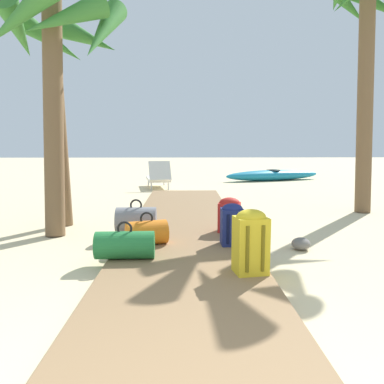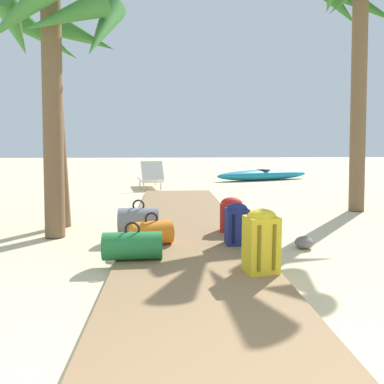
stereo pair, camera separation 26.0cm
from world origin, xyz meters
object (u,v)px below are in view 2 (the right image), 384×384
at_px(palm_tree_far_left, 58,39).
at_px(kayak, 263,175).
at_px(backpack_navy, 237,223).
at_px(palm_tree_far_right, 361,23).
at_px(duffel_bag_green, 133,246).
at_px(backpack_red, 231,213).
at_px(lounge_chair, 150,177).
at_px(duffel_bag_grey, 139,221).
at_px(backpack_yellow, 261,239).
at_px(duffel_bag_orange, 151,233).

bearing_deg(palm_tree_far_left, kayak, 56.69).
bearing_deg(backpack_navy, palm_tree_far_right, 44.54).
bearing_deg(duffel_bag_green, kayak, 68.15).
distance_m(backpack_red, palm_tree_far_left, 3.51).
bearing_deg(duffel_bag_green, lounge_chair, 90.99).
height_order(backpack_red, palm_tree_far_right, palm_tree_far_right).
height_order(backpack_red, kayak, backpack_red).
xyz_separation_m(duffel_bag_green, duffel_bag_grey, (-0.02, 1.10, 0.04)).
relative_size(backpack_yellow, backpack_red, 1.28).
bearing_deg(duffel_bag_orange, backpack_navy, -1.51).
xyz_separation_m(backpack_red, duffel_bag_orange, (-1.09, -0.66, -0.10)).
bearing_deg(backpack_red, palm_tree_far_left, 165.62).
height_order(backpack_yellow, palm_tree_far_right, palm_tree_far_right).
height_order(duffel_bag_green, backpack_navy, backpack_navy).
relative_size(backpack_red, palm_tree_far_left, 0.14).
xyz_separation_m(backpack_yellow, duffel_bag_green, (-1.26, 0.48, -0.17)).
relative_size(duffel_bag_orange, lounge_chair, 0.35).
xyz_separation_m(backpack_navy, lounge_chair, (-1.34, 6.55, -0.02)).
bearing_deg(backpack_red, duffel_bag_grey, -174.28).
xyz_separation_m(duffel_bag_grey, kayak, (3.77, 8.25, -0.08)).
height_order(duffel_bag_grey, palm_tree_far_right, palm_tree_far_right).
relative_size(duffel_bag_grey, palm_tree_far_left, 0.15).
distance_m(backpack_yellow, palm_tree_far_left, 4.13).
distance_m(backpack_red, kayak, 8.50).
xyz_separation_m(duffel_bag_green, duffel_bag_orange, (0.18, 0.57, -0.00)).
bearing_deg(duffel_bag_grey, palm_tree_far_right, 28.57).
height_order(backpack_red, duffel_bag_grey, same).
bearing_deg(palm_tree_far_right, backpack_red, -143.09).
xyz_separation_m(backpack_yellow, duffel_bag_orange, (-1.09, 1.05, -0.17)).
xyz_separation_m(backpack_navy, kayak, (2.54, 8.81, -0.16)).
distance_m(backpack_yellow, kayak, 10.14).
xyz_separation_m(duffel_bag_green, lounge_chair, (-0.12, 7.09, 0.10)).
distance_m(duffel_bag_orange, duffel_bag_grey, 0.57).
height_order(duffel_bag_green, kayak, duffel_bag_green).
xyz_separation_m(backpack_red, palm_tree_far_left, (-2.44, 0.62, 2.45)).
relative_size(lounge_chair, kayak, 0.44).
bearing_deg(backpack_red, backpack_navy, -93.87).
xyz_separation_m(backpack_navy, palm_tree_far_left, (-2.39, 1.31, 2.44)).
bearing_deg(kayak, duffel_bag_grey, -114.54).
bearing_deg(palm_tree_far_left, backpack_yellow, -43.77).
bearing_deg(kayak, lounge_chair, -149.71).
bearing_deg(kayak, duffel_bag_orange, -112.15).
bearing_deg(palm_tree_far_right, kayak, 92.46).
distance_m(backpack_navy, palm_tree_far_left, 3.66).
xyz_separation_m(palm_tree_far_right, palm_tree_far_left, (-5.19, -1.44, -0.74)).
distance_m(backpack_navy, palm_tree_far_right, 5.05).
bearing_deg(palm_tree_far_left, lounge_chair, 78.63).
bearing_deg(backpack_yellow, kayak, 75.80).
bearing_deg(kayak, palm_tree_far_left, -123.31).
bearing_deg(backpack_navy, backpack_yellow, -87.30).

